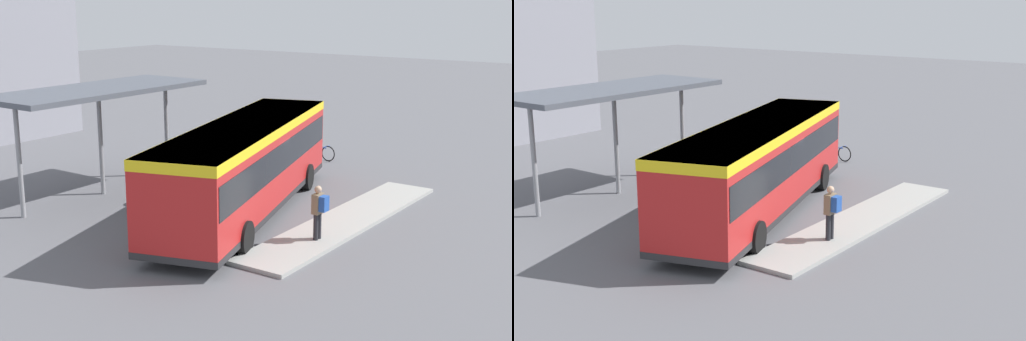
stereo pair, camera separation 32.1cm
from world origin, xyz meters
The scene contains 9 objects.
ground_plane centered at (0.00, 0.00, 0.00)m, with size 120.00×120.00×0.00m, color #5B5B60.
curb_island centered at (1.04, -3.19, 0.06)m, with size 10.23×1.80×0.12m.
city_bus centered at (0.01, 0.00, 1.78)m, with size 11.91×5.86×3.03m.
pedestrian_waiting centered at (-1.14, -3.46, 1.05)m, with size 0.40×0.41×1.62m.
bicycle_blue centered at (8.37, 2.07, 0.35)m, with size 0.48×1.61×0.70m.
bicycle_white centered at (8.41, 2.93, 0.34)m, with size 0.48×1.56×0.68m.
bicycle_red centered at (8.39, 3.78, 0.34)m, with size 0.48×1.53×0.67m.
station_shelter centered at (-1.04, 5.71, 3.70)m, with size 8.23×3.21×3.90m.
potted_planter_near_shelter centered at (-0.59, 2.93, 0.67)m, with size 0.90×0.90×1.30m.
Camera 2 is at (-18.17, -13.63, 7.07)m, focal length 50.00 mm.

